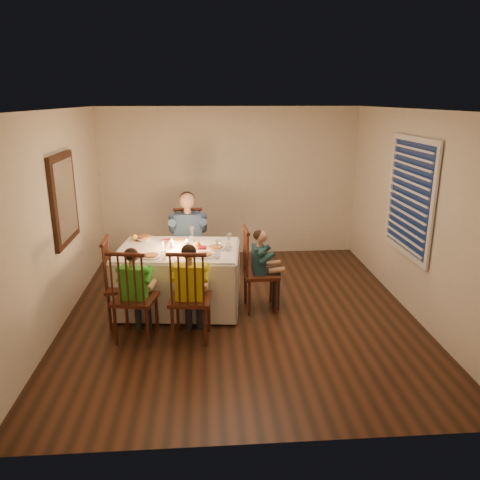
{
  "coord_description": "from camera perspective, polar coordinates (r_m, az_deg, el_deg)",
  "views": [
    {
      "loc": [
        -0.42,
        -5.67,
        2.73
      ],
      "look_at": [
        0.01,
        0.15,
        0.95
      ],
      "focal_mm": 35.0,
      "sensor_mm": 36.0,
      "label": 1
    }
  ],
  "objects": [
    {
      "name": "adult",
      "position": [
        7.29,
        -6.13,
        -5.17
      ],
      "size": [
        0.56,
        0.52,
        1.41
      ],
      "primitive_type": null,
      "rotation": [
        0.0,
        0.0,
        0.03
      ],
      "color": "navy",
      "rests_on": "ground"
    },
    {
      "name": "ceiling",
      "position": [
        5.69,
        -0.01,
        15.63
      ],
      "size": [
        5.0,
        5.0,
        0.0
      ],
      "primitive_type": "plane",
      "color": "white",
      "rests_on": "wall_back"
    },
    {
      "name": "candle_right",
      "position": [
        6.17,
        -6.51,
        -0.6
      ],
      "size": [
        0.06,
        0.06,
        0.1
      ],
      "primitive_type": "cylinder",
      "color": "white",
      "rests_on": "dining_table"
    },
    {
      "name": "wall_right",
      "position": [
        6.43,
        20.45,
        3.0
      ],
      "size": [
        0.02,
        5.0,
        2.6
      ],
      "primitive_type": "cube",
      "color": "beige",
      "rests_on": "ground"
    },
    {
      "name": "ground",
      "position": [
        6.31,
        -0.01,
        -8.71
      ],
      "size": [
        5.0,
        5.0,
        0.0
      ],
      "primitive_type": "plane",
      "color": "black",
      "rests_on": "ground"
    },
    {
      "name": "setting_adult",
      "position": [
        6.49,
        -7.36,
        -0.1
      ],
      "size": [
        0.28,
        0.28,
        0.02
      ],
      "primitive_type": "cylinder",
      "rotation": [
        0.0,
        0.0,
        -0.1
      ],
      "color": "white",
      "rests_on": "dining_table"
    },
    {
      "name": "candle_left",
      "position": [
        6.2,
        -8.3,
        -0.58
      ],
      "size": [
        0.06,
        0.06,
        0.1
      ],
      "primitive_type": "cylinder",
      "color": "white",
      "rests_on": "dining_table"
    },
    {
      "name": "wall_left",
      "position": [
        6.13,
        -21.5,
        2.25
      ],
      "size": [
        0.02,
        5.0,
        2.6
      ],
      "primitive_type": "cube",
      "color": "beige",
      "rests_on": "ground"
    },
    {
      "name": "child_green",
      "position": [
        5.8,
        -12.34,
        -11.56
      ],
      "size": [
        0.45,
        0.43,
        1.13
      ],
      "primitive_type": null,
      "rotation": [
        0.0,
        0.0,
        2.94
      ],
      "color": "green",
      "rests_on": "ground"
    },
    {
      "name": "serving_bowl",
      "position": [
        6.6,
        -11.52,
        0.13
      ],
      "size": [
        0.28,
        0.28,
        0.05
      ],
      "primitive_type": "imported",
      "rotation": [
        0.0,
        0.0,
        -0.35
      ],
      "color": "white",
      "rests_on": "dining_table"
    },
    {
      "name": "dining_table",
      "position": [
        6.28,
        -7.5,
        -3.1
      ],
      "size": [
        1.7,
        1.31,
        0.8
      ],
      "rotation": [
        0.0,
        0.0,
        -0.1
      ],
      "color": "silver",
      "rests_on": "ground"
    },
    {
      "name": "chair_adult",
      "position": [
        7.29,
        -6.13,
        -5.17
      ],
      "size": [
        0.48,
        0.46,
        1.14
      ],
      "primitive_type": null,
      "rotation": [
        0.0,
        0.0,
        0.03
      ],
      "color": "#35190E",
      "rests_on": "ground"
    },
    {
      "name": "wall_back",
      "position": [
        8.31,
        -1.28,
        7.01
      ],
      "size": [
        4.5,
        0.02,
        2.6
      ],
      "primitive_type": "cube",
      "color": "beige",
      "rests_on": "ground"
    },
    {
      "name": "window_blinds",
      "position": [
        6.46,
        19.92,
        4.94
      ],
      "size": [
        0.07,
        1.34,
        1.54
      ],
      "color": "#0D1A36",
      "rests_on": "wall_right"
    },
    {
      "name": "setting_teal",
      "position": [
        6.14,
        -2.96,
        -0.97
      ],
      "size": [
        0.28,
        0.28,
        0.02
      ],
      "primitive_type": "cylinder",
      "rotation": [
        0.0,
        0.0,
        -0.1
      ],
      "color": "white",
      "rests_on": "dining_table"
    },
    {
      "name": "squash",
      "position": [
        6.63,
        -12.7,
        0.29
      ],
      "size": [
        0.09,
        0.09,
        0.09
      ],
      "primitive_type": "sphere",
      "color": "yellow",
      "rests_on": "dining_table"
    },
    {
      "name": "setting_yellow",
      "position": [
        5.86,
        -4.36,
        -1.89
      ],
      "size": [
        0.28,
        0.28,
        0.02
      ],
      "primitive_type": "cylinder",
      "rotation": [
        0.0,
        0.0,
        -0.1
      ],
      "color": "white",
      "rests_on": "dining_table"
    },
    {
      "name": "child_yellow",
      "position": [
        5.69,
        -5.89,
        -11.81
      ],
      "size": [
        0.46,
        0.43,
        1.18
      ],
      "primitive_type": null,
      "rotation": [
        0.0,
        0.0,
        3.03
      ],
      "color": "yellow",
      "rests_on": "ground"
    },
    {
      "name": "chair_near_right",
      "position": [
        5.69,
        -5.89,
        -11.81
      ],
      "size": [
        0.51,
        0.5,
        1.14
      ],
      "primitive_type": null,
      "rotation": [
        0.0,
        0.0,
        3.03
      ],
      "color": "#35190E",
      "rests_on": "ground"
    },
    {
      "name": "chair_end",
      "position": [
        6.41,
        2.49,
        -8.3
      ],
      "size": [
        0.47,
        0.49,
        1.14
      ],
      "primitive_type": null,
      "rotation": [
        0.0,
        0.0,
        1.62
      ],
      "color": "#35190E",
      "rests_on": "ground"
    },
    {
      "name": "child_teal",
      "position": [
        6.41,
        2.49,
        -8.3
      ],
      "size": [
        0.36,
        0.39,
        1.1
      ],
      "primitive_type": null,
      "rotation": [
        0.0,
        0.0,
        1.62
      ],
      "color": "#1B3D44",
      "rests_on": "ground"
    },
    {
      "name": "chair_extra",
      "position": [
        6.2,
        -13.56,
        -9.71
      ],
      "size": [
        0.45,
        0.47,
        1.11
      ],
      "primitive_type": null,
      "rotation": [
        0.0,
        0.0,
        1.6
      ],
      "color": "#35190E",
      "rests_on": "ground"
    },
    {
      "name": "orange_fruit",
      "position": [
        6.21,
        -5.18,
        -0.54
      ],
      "size": [
        0.08,
        0.08,
        0.08
      ],
      "primitive_type": "sphere",
      "color": "orange",
      "rests_on": "dining_table"
    },
    {
      "name": "wall_mirror",
      "position": [
        6.36,
        -20.64,
        4.69
      ],
      "size": [
        0.06,
        0.95,
        1.15
      ],
      "color": "black",
      "rests_on": "wall_left"
    },
    {
      "name": "setting_green",
      "position": [
        5.92,
        -10.78,
        -1.96
      ],
      "size": [
        0.28,
        0.28,
        0.02
      ],
      "primitive_type": "cylinder",
      "rotation": [
        0.0,
        0.0,
        -0.1
      ],
      "color": "white",
      "rests_on": "dining_table"
    },
    {
      "name": "chair_near_left",
      "position": [
        5.8,
        -12.34,
        -11.56
      ],
      "size": [
        0.55,
        0.53,
        1.14
      ],
      "primitive_type": null,
      "rotation": [
        0.0,
        0.0,
        2.94
      ],
      "color": "#35190E",
      "rests_on": "ground"
    }
  ]
}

